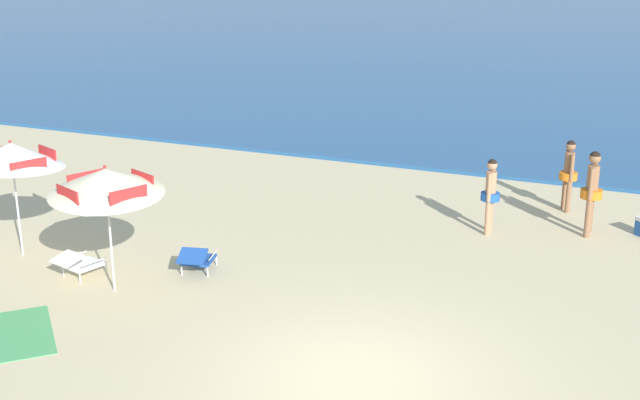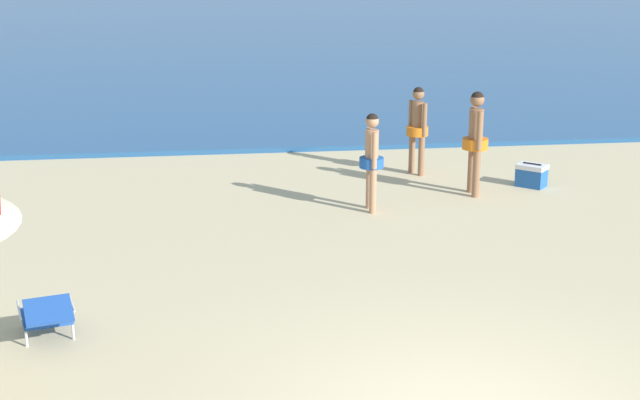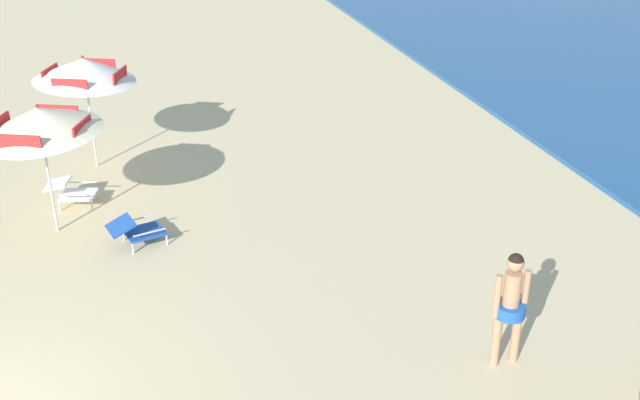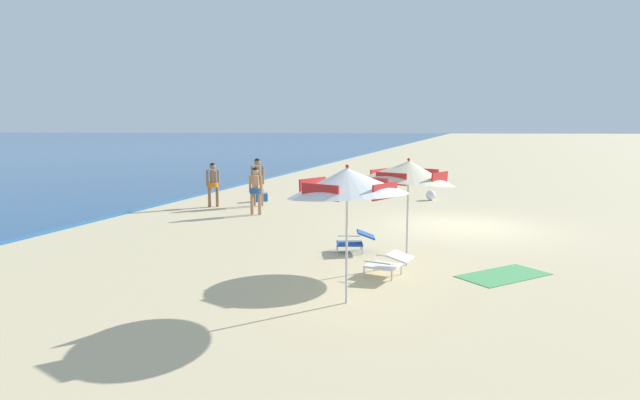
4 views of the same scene
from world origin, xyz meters
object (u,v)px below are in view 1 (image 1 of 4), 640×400
person_wading_in (491,191)px  lounge_chair_under_umbrella (197,258)px  beach_umbrella_striped_second (11,155)px  person_standing_beside (569,170)px  lounge_chair_beside_umbrella (78,263)px  beach_towel (22,333)px  beach_umbrella_striped_main (106,181)px  person_standing_near_shore (592,187)px

person_wading_in → lounge_chair_under_umbrella: bearing=-135.6°
beach_umbrella_striped_second → lounge_chair_under_umbrella: (3.57, 0.59, -1.72)m
person_standing_beside → person_wading_in: 2.55m
beach_umbrella_striped_second → lounge_chair_under_umbrella: size_ratio=2.74×
lounge_chair_beside_umbrella → beach_towel: 2.28m
beach_umbrella_striped_main → lounge_chair_under_umbrella: 2.30m
person_wading_in → person_standing_beside: bearing=60.2°
beach_umbrella_striped_main → beach_towel: beach_umbrella_striped_main is taller
lounge_chair_beside_umbrella → person_standing_near_shore: person_standing_near_shore is taller
beach_umbrella_striped_second → beach_towel: (2.41, -2.61, -1.99)m
lounge_chair_beside_umbrella → person_wading_in: bearing=40.6°
beach_towel → beach_umbrella_striped_second: bearing=132.7°
person_standing_near_shore → person_standing_beside: (-0.65, 1.50, -0.09)m
lounge_chair_beside_umbrella → person_standing_beside: bearing=45.2°
beach_umbrella_striped_main → beach_umbrella_striped_second: size_ratio=1.02×
lounge_chair_under_umbrella → person_standing_beside: 8.66m
beach_umbrella_striped_main → person_standing_near_shore: bearing=41.2°
person_standing_near_shore → beach_towel: 11.15m
beach_umbrella_striped_main → lounge_chair_beside_umbrella: 1.96m
lounge_chair_beside_umbrella → person_standing_near_shore: bearing=36.6°
beach_umbrella_striped_main → beach_towel: size_ratio=1.51×
beach_towel → lounge_chair_beside_umbrella: bearing=107.1°
beach_umbrella_striped_main → person_standing_beside: 10.22m
lounge_chair_beside_umbrella → person_standing_near_shore: (8.14, 6.06, 0.75)m
beach_umbrella_striped_second → person_wading_in: 9.42m
lounge_chair_under_umbrella → person_standing_near_shore: (6.31, 5.02, 0.75)m
beach_umbrella_striped_main → person_standing_beside: bearing=50.0°
person_standing_near_shore → lounge_chair_under_umbrella: bearing=-141.5°
beach_umbrella_striped_main → person_standing_beside: size_ratio=1.67×
person_standing_near_shore → beach_umbrella_striped_main: bearing=-138.8°
person_wading_in → beach_towel: bearing=-126.6°
beach_umbrella_striped_second → person_wading_in: bearing=31.5°
lounge_chair_under_umbrella → beach_towel: bearing=-110.0°
person_standing_near_shore → person_standing_beside: bearing=113.3°
beach_umbrella_striped_main → person_standing_near_shore: (7.18, 6.30, -0.94)m
person_standing_near_shore → person_wading_in: 2.04m
beach_umbrella_striped_main → lounge_chair_beside_umbrella: (-0.96, 0.24, -1.69)m
beach_umbrella_striped_main → person_wading_in: (5.27, 5.58, -1.05)m
person_standing_near_shore → person_wading_in: (-1.91, -0.71, -0.11)m
person_standing_beside → person_standing_near_shore: bearing=-66.7°
beach_umbrella_striped_second → person_standing_beside: size_ratio=1.64×
lounge_chair_beside_umbrella → person_wading_in: size_ratio=0.60×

